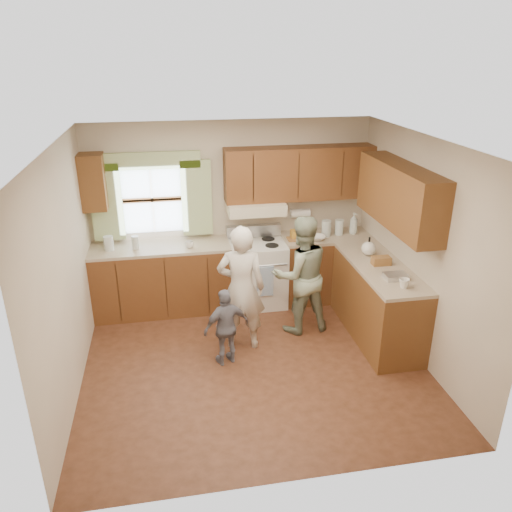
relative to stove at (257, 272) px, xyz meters
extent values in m
plane|color=#432414|center=(-0.30, -1.44, -0.47)|extent=(3.80, 3.80, 0.00)
plane|color=white|center=(-0.30, -1.44, 2.03)|extent=(3.80, 3.80, 0.00)
plane|color=beige|center=(-0.30, 0.31, 0.78)|extent=(3.80, 0.00, 3.80)
plane|color=beige|center=(-0.30, -3.19, 0.78)|extent=(3.80, 0.00, 3.80)
plane|color=beige|center=(-2.20, -1.44, 0.78)|extent=(0.00, 3.50, 3.50)
plane|color=beige|center=(1.60, -1.44, 0.78)|extent=(0.00, 3.50, 3.50)
cube|color=#41210D|center=(-1.29, 0.01, -0.02)|extent=(1.82, 0.60, 0.90)
cube|color=#41210D|center=(0.99, 0.01, -0.02)|extent=(1.22, 0.60, 0.90)
cube|color=#3A200D|center=(1.30, -1.11, -0.02)|extent=(0.60, 1.65, 0.90)
cube|color=#BFAD8F|center=(-1.29, 0.01, 0.45)|extent=(1.82, 0.60, 0.04)
cube|color=#BFAD8F|center=(0.99, 0.01, 0.45)|extent=(1.22, 0.60, 0.04)
cube|color=#BFAD8F|center=(1.30, -1.11, 0.45)|extent=(0.60, 1.65, 0.04)
cube|color=#41210D|center=(0.60, 0.15, 1.33)|extent=(2.00, 0.33, 0.70)
cube|color=#3A200D|center=(-2.05, 0.15, 1.33)|extent=(0.30, 0.33, 0.70)
cube|color=#3A200D|center=(1.43, -1.11, 1.33)|extent=(0.33, 1.65, 0.70)
cube|color=beige|center=(0.00, 0.08, 0.91)|extent=(0.76, 0.45, 0.15)
cube|color=silver|center=(-1.35, 0.29, 1.03)|extent=(0.90, 0.03, 0.90)
cube|color=yellow|center=(-1.93, 0.24, 1.03)|extent=(0.40, 0.05, 1.02)
cube|color=yellow|center=(-0.77, 0.24, 1.03)|extent=(0.40, 0.05, 1.02)
cube|color=yellow|center=(-1.35, 0.24, 1.55)|extent=(1.30, 0.05, 0.22)
cylinder|color=white|center=(0.65, 0.21, 0.75)|extent=(0.27, 0.12, 0.12)
imported|color=silver|center=(-0.91, -0.11, 0.52)|extent=(0.12, 0.12, 0.09)
imported|color=silver|center=(1.37, 0.03, 0.62)|extent=(0.15, 0.15, 0.30)
imported|color=silver|center=(0.81, -0.12, 0.50)|extent=(0.29, 0.29, 0.06)
imported|color=silver|center=(1.31, -1.71, 0.53)|extent=(0.15, 0.15, 0.11)
cylinder|color=silver|center=(-1.93, -0.01, 0.57)|extent=(0.12, 0.12, 0.19)
cube|color=olive|center=(0.53, -0.07, 0.48)|extent=(0.24, 0.18, 0.02)
cube|color=gold|center=(0.57, -0.02, 0.53)|extent=(0.21, 0.14, 0.11)
cylinder|color=silver|center=(0.97, 0.01, 0.58)|extent=(0.13, 0.13, 0.22)
cylinder|color=silver|center=(1.16, 0.02, 0.58)|extent=(0.12, 0.12, 0.21)
sphere|color=silver|center=(1.28, -0.76, 0.56)|extent=(0.18, 0.18, 0.18)
cube|color=olive|center=(1.32, -1.07, 0.52)|extent=(0.22, 0.12, 0.10)
cube|color=silver|center=(1.32, -1.47, 0.50)|extent=(0.26, 0.18, 0.06)
cylinder|color=silver|center=(-1.60, -0.02, 0.56)|extent=(0.09, 0.09, 0.17)
cube|color=silver|center=(0.00, -0.01, -0.02)|extent=(0.76, 0.64, 0.90)
cube|color=#B7B7BC|center=(0.00, 0.25, 0.52)|extent=(0.76, 0.10, 0.16)
cylinder|color=#B7B7BC|center=(0.00, -0.33, 0.23)|extent=(0.68, 0.03, 0.03)
cube|color=#456DA1|center=(0.05, -0.35, 0.01)|extent=(0.22, 0.02, 0.42)
cylinder|color=black|center=(-0.18, 0.11, 0.44)|extent=(0.18, 0.18, 0.01)
cylinder|color=black|center=(0.18, 0.11, 0.44)|extent=(0.18, 0.18, 0.01)
cylinder|color=black|center=(-0.18, -0.14, 0.44)|extent=(0.18, 0.18, 0.01)
cylinder|color=black|center=(0.18, -0.14, 0.44)|extent=(0.18, 0.18, 0.01)
imported|color=beige|center=(-0.38, -1.06, 0.30)|extent=(0.62, 0.47, 1.53)
imported|color=#27482B|center=(0.40, -0.81, 0.29)|extent=(0.80, 0.65, 1.52)
imported|color=slate|center=(-0.60, -1.38, -0.01)|extent=(0.58, 0.38, 0.92)
camera|label=1|loc=(-1.14, -6.19, 2.88)|focal=35.00mm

